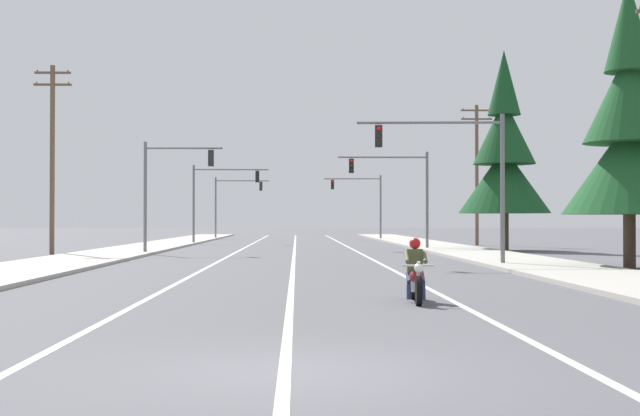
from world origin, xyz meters
The scene contains 17 objects.
ground_plane centered at (0.00, 0.00, 0.00)m, with size 400.00×400.00×0.00m, color #515156.
lane_stripe_center centered at (-0.02, 45.00, 0.00)m, with size 0.16×100.00×0.01m, color beige.
lane_stripe_left centered at (-3.40, 45.00, 0.00)m, with size 0.16×100.00×0.01m, color beige.
lane_stripe_right centered at (3.72, 45.00, 0.00)m, with size 0.16×100.00×0.01m, color beige.
sidewalk_kerb_right centered at (9.83, 40.00, 0.07)m, with size 4.40×110.00×0.14m, color #ADA89E.
sidewalk_kerb_left centered at (-9.83, 40.00, 0.07)m, with size 4.40×110.00×0.14m, color #ADA89E.
motorcycle_with_rider centered at (2.83, 8.85, 0.59)m, with size 0.70×2.19×1.46m.
traffic_signal_near_right centered at (6.74, 24.03, 4.17)m, with size 6.01×0.47×6.20m.
traffic_signal_near_left centered at (-7.02, 36.74, 4.06)m, with size 4.35×0.37×6.20m.
traffic_signal_mid_right centered at (6.70, 43.15, 4.15)m, with size 5.73×0.37×6.20m.
traffic_signal_mid_left centered at (-6.22, 56.50, 4.16)m, with size 5.95×0.46×6.20m.
traffic_signal_far_right centered at (6.56, 70.97, 4.14)m, with size 5.51×0.45×6.20m.
traffic_signal_far_left centered at (-6.47, 75.44, 4.13)m, with size 5.43×0.43×6.20m.
utility_pole_left_near centered at (-13.19, 36.20, 5.51)m, with size 2.06×0.26×10.31m.
utility_pole_right_far centered at (13.54, 52.57, 5.64)m, with size 2.38×0.26×10.47m.
conifer_tree_right_verge_near centered at (12.95, 22.03, 5.17)m, with size 5.13×5.13×11.28m.
conifer_tree_right_verge_far centered at (12.92, 41.63, 5.68)m, with size 5.63×5.63×12.40m.
Camera 1 is at (0.13, -10.47, 1.86)m, focal length 47.86 mm.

